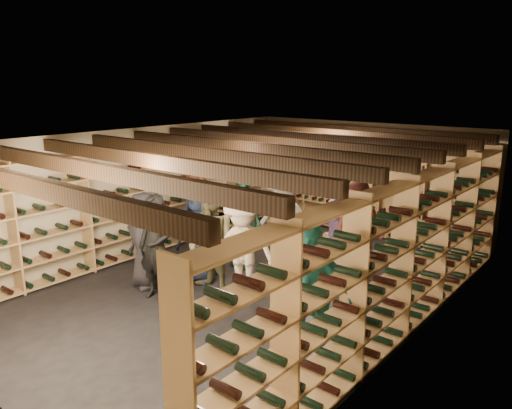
{
  "coord_description": "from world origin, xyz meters",
  "views": [
    {
      "loc": [
        4.93,
        -5.78,
        3.24
      ],
      "look_at": [
        0.02,
        0.2,
        1.33
      ],
      "focal_mm": 35.0,
      "sensor_mm": 36.0,
      "label": 1
    }
  ],
  "objects_px": {
    "person_5": "(197,205)",
    "person_11": "(339,234)",
    "person_6": "(199,234)",
    "crate_stack_left": "(280,222)",
    "person_0": "(145,240)",
    "person_2": "(211,241)",
    "crate_loose": "(352,270)",
    "person_10": "(243,221)",
    "person_4": "(308,296)",
    "crate_stack_right": "(333,256)",
    "person_1": "(156,248)",
    "person_8": "(359,236)",
    "person_3": "(243,249)",
    "person_9": "(284,223)"
  },
  "relations": [
    {
      "from": "crate_stack_left",
      "to": "crate_stack_right",
      "type": "xyz_separation_m",
      "value": [
        1.97,
        -1.12,
        0.0
      ]
    },
    {
      "from": "person_6",
      "to": "person_2",
      "type": "bearing_deg",
      "value": -40.25
    },
    {
      "from": "person_5",
      "to": "person_11",
      "type": "distance_m",
      "value": 3.11
    },
    {
      "from": "crate_loose",
      "to": "person_9",
      "type": "relative_size",
      "value": 0.28
    },
    {
      "from": "crate_loose",
      "to": "person_4",
      "type": "distance_m",
      "value": 3.15
    },
    {
      "from": "person_2",
      "to": "person_0",
      "type": "bearing_deg",
      "value": -142.86
    },
    {
      "from": "person_10",
      "to": "person_11",
      "type": "xyz_separation_m",
      "value": [
        1.54,
        0.67,
        -0.09
      ]
    },
    {
      "from": "crate_loose",
      "to": "person_10",
      "type": "relative_size",
      "value": 0.3
    },
    {
      "from": "person_0",
      "to": "person_2",
      "type": "bearing_deg",
      "value": 40.1
    },
    {
      "from": "crate_stack_right",
      "to": "person_6",
      "type": "relative_size",
      "value": 0.42
    },
    {
      "from": "person_8",
      "to": "person_11",
      "type": "xyz_separation_m",
      "value": [
        -0.5,
        0.24,
        -0.12
      ]
    },
    {
      "from": "person_5",
      "to": "person_11",
      "type": "relative_size",
      "value": 1.09
    },
    {
      "from": "person_2",
      "to": "person_8",
      "type": "distance_m",
      "value": 2.32
    },
    {
      "from": "person_0",
      "to": "person_9",
      "type": "bearing_deg",
      "value": 68.5
    },
    {
      "from": "person_3",
      "to": "person_9",
      "type": "distance_m",
      "value": 1.31
    },
    {
      "from": "crate_stack_left",
      "to": "person_4",
      "type": "xyz_separation_m",
      "value": [
        3.22,
        -3.79,
        0.54
      ]
    },
    {
      "from": "person_5",
      "to": "person_9",
      "type": "height_order",
      "value": "person_9"
    },
    {
      "from": "person_0",
      "to": "person_2",
      "type": "height_order",
      "value": "person_2"
    },
    {
      "from": "person_11",
      "to": "person_3",
      "type": "bearing_deg",
      "value": -97.89
    },
    {
      "from": "crate_stack_right",
      "to": "crate_loose",
      "type": "relative_size",
      "value": 1.36
    },
    {
      "from": "person_4",
      "to": "person_11",
      "type": "distance_m",
      "value": 2.91
    },
    {
      "from": "person_1",
      "to": "person_4",
      "type": "bearing_deg",
      "value": -17.88
    },
    {
      "from": "person_0",
      "to": "person_11",
      "type": "xyz_separation_m",
      "value": [
        2.17,
        2.35,
        -0.03
      ]
    },
    {
      "from": "person_4",
      "to": "person_6",
      "type": "height_order",
      "value": "person_4"
    },
    {
      "from": "person_4",
      "to": "person_10",
      "type": "height_order",
      "value": "person_4"
    },
    {
      "from": "person_3",
      "to": "person_4",
      "type": "height_order",
      "value": "person_4"
    },
    {
      "from": "crate_stack_left",
      "to": "person_5",
      "type": "xyz_separation_m",
      "value": [
        -1.03,
        -1.43,
        0.48
      ]
    },
    {
      "from": "person_5",
      "to": "crate_loose",
      "type": "bearing_deg",
      "value": 24.9
    },
    {
      "from": "person_6",
      "to": "crate_stack_left",
      "type": "bearing_deg",
      "value": 82.1
    },
    {
      "from": "person_6",
      "to": "person_0",
      "type": "bearing_deg",
      "value": -139.54
    },
    {
      "from": "crate_loose",
      "to": "person_1",
      "type": "bearing_deg",
      "value": -123.61
    },
    {
      "from": "crate_stack_left",
      "to": "person_8",
      "type": "height_order",
      "value": "person_8"
    },
    {
      "from": "crate_stack_left",
      "to": "crate_stack_right",
      "type": "height_order",
      "value": "same"
    },
    {
      "from": "person_1",
      "to": "person_5",
      "type": "bearing_deg",
      "value": 107.63
    },
    {
      "from": "crate_stack_right",
      "to": "person_1",
      "type": "xyz_separation_m",
      "value": [
        -1.56,
        -2.54,
        0.48
      ]
    },
    {
      "from": "crate_loose",
      "to": "person_8",
      "type": "height_order",
      "value": "person_8"
    },
    {
      "from": "person_9",
      "to": "person_10",
      "type": "distance_m",
      "value": 0.74
    },
    {
      "from": "person_3",
      "to": "person_6",
      "type": "xyz_separation_m",
      "value": [
        -1.04,
        0.1,
        0.0
      ]
    },
    {
      "from": "person_6",
      "to": "person_4",
      "type": "bearing_deg",
      "value": -36.1
    },
    {
      "from": "crate_loose",
      "to": "person_1",
      "type": "relative_size",
      "value": 0.31
    },
    {
      "from": "person_3",
      "to": "person_0",
      "type": "bearing_deg",
      "value": 178.15
    },
    {
      "from": "crate_stack_left",
      "to": "person_5",
      "type": "height_order",
      "value": "person_5"
    },
    {
      "from": "person_4",
      "to": "person_9",
      "type": "distance_m",
      "value": 3.01
    },
    {
      "from": "person_0",
      "to": "person_2",
      "type": "distance_m",
      "value": 1.11
    },
    {
      "from": "person_11",
      "to": "person_10",
      "type": "bearing_deg",
      "value": -143.59
    },
    {
      "from": "person_5",
      "to": "person_11",
      "type": "xyz_separation_m",
      "value": [
        3.09,
        0.31,
        -0.07
      ]
    },
    {
      "from": "person_2",
      "to": "person_11",
      "type": "xyz_separation_m",
      "value": [
        1.18,
        1.84,
        -0.08
      ]
    },
    {
      "from": "person_3",
      "to": "person_11",
      "type": "height_order",
      "value": "person_3"
    },
    {
      "from": "person_4",
      "to": "person_11",
      "type": "height_order",
      "value": "person_4"
    },
    {
      "from": "person_9",
      "to": "person_10",
      "type": "xyz_separation_m",
      "value": [
        -0.7,
        -0.25,
        -0.04
      ]
    }
  ]
}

